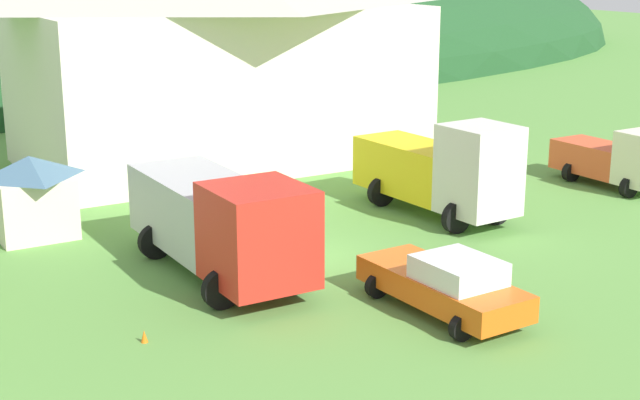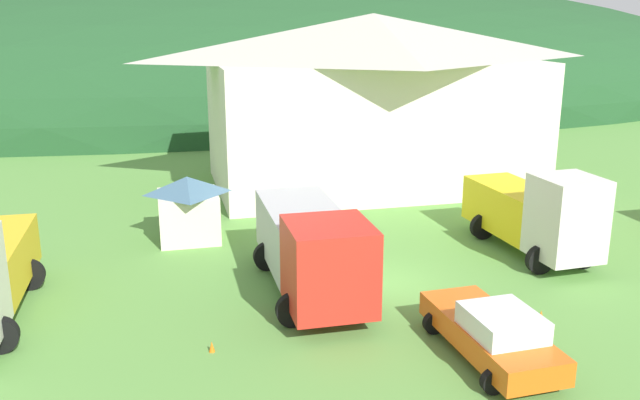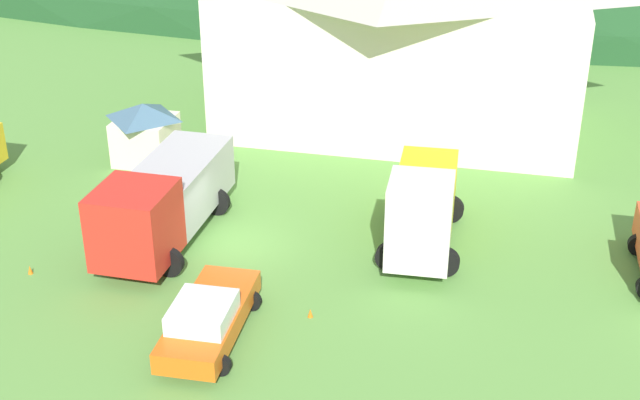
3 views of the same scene
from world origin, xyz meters
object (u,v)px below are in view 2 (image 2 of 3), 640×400
Objects in this scene: service_pickup_orange at (492,332)px; crane_truck_red at (312,246)px; depot_building at (372,99)px; flatbed_truck_yellow at (536,213)px; play_shed_cream at (188,207)px; traffic_cone_mid_row at (212,352)px; traffic_cone_near_pickup at (541,319)px.

crane_truck_red is at bearing -148.43° from service_pickup_orange.
service_pickup_orange is at bearing 34.27° from crane_truck_red.
depot_building reaches higher than flatbed_truck_yellow.
traffic_cone_mid_row is at bearing -89.98° from play_shed_cream.
crane_truck_red is at bearing 150.44° from traffic_cone_near_pickup.
flatbed_truck_yellow is (2.80, -12.78, -3.06)m from depot_building.
crane_truck_red is 13.75× the size of traffic_cone_near_pickup.
flatbed_truck_yellow is at bearing 140.08° from service_pickup_orange.
play_shed_cream is 0.34× the size of crane_truck_red.
play_shed_cream is 4.32× the size of traffic_cone_mid_row.
traffic_cone_mid_row is (-7.64, 2.32, -0.83)m from service_pickup_orange.
traffic_cone_mid_row is at bearing -47.41° from crane_truck_red.
flatbed_truck_yellow reaches higher than service_pickup_orange.
depot_building is 6.66× the size of play_shed_cream.
depot_building is 2.60× the size of flatbed_truck_yellow.
depot_building is at bearing 169.47° from service_pickup_orange.
play_shed_cream is 14.84m from service_pickup_orange.
play_shed_cream reaches higher than service_pickup_orange.
crane_truck_red is 12.81× the size of traffic_cone_mid_row.
service_pickup_orange is 8.19× the size of traffic_cone_mid_row.
traffic_cone_mid_row is at bearing -109.14° from service_pickup_orange.
service_pickup_orange is (-2.95, -20.22, -4.01)m from depot_building.
depot_building is at bearing 155.31° from crane_truck_red.
play_shed_cream is at bearing -144.66° from depot_building.
crane_truck_red is at bearing -61.44° from play_shed_cream.
play_shed_cream is 15.04m from traffic_cone_near_pickup.
depot_building is 13.42m from play_shed_cream.
crane_truck_red is at bearing 42.13° from traffic_cone_mid_row.
flatbed_truck_yellow is 6.45m from traffic_cone_near_pickup.
crane_truck_red reaches higher than traffic_cone_near_pickup.
depot_building is 21.35m from traffic_cone_mid_row.
traffic_cone_near_pickup is (-2.95, -5.46, -1.78)m from flatbed_truck_yellow.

